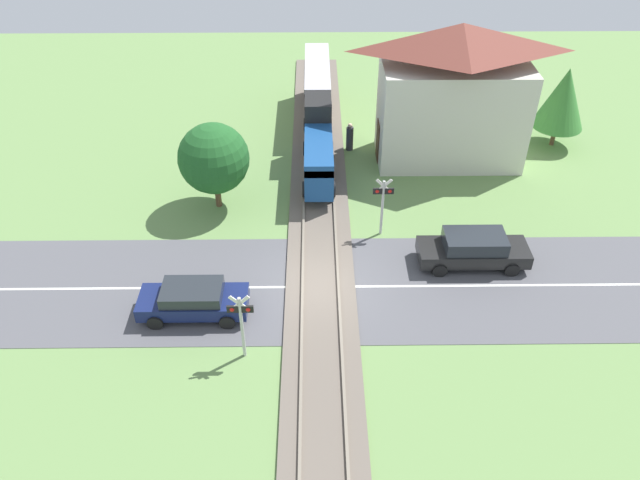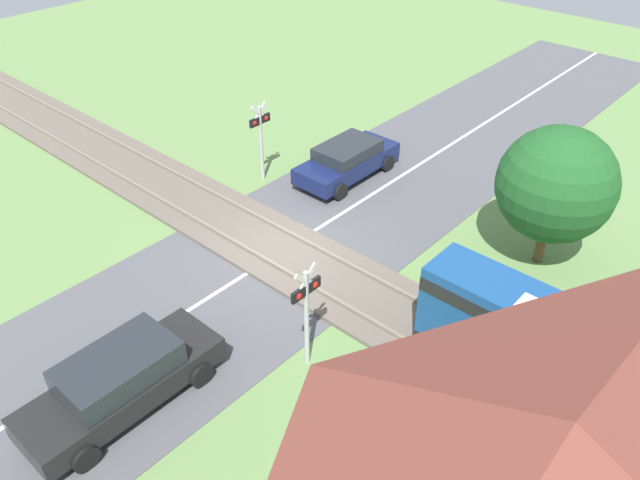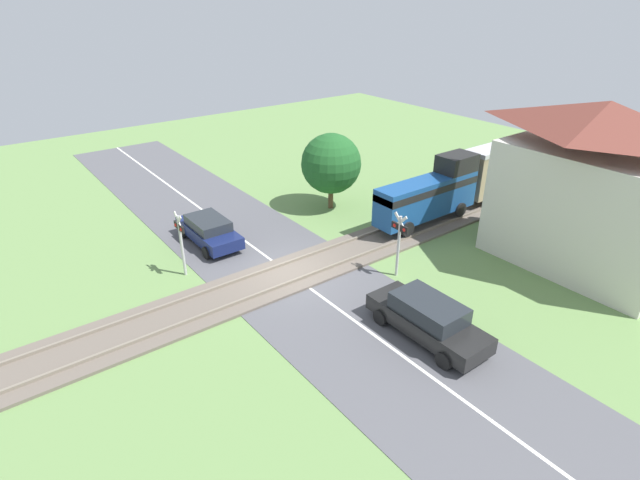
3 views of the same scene
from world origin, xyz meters
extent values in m
plane|color=#66894C|center=(0.00, 0.00, 0.00)|extent=(60.00, 60.00, 0.00)
cube|color=#515156|center=(0.00, 0.00, 0.01)|extent=(48.00, 6.40, 0.02)
cube|color=silver|center=(0.00, 0.00, 0.02)|extent=(48.00, 0.12, 0.00)
cube|color=#665B51|center=(0.00, 0.00, 0.06)|extent=(2.80, 48.00, 0.12)
cube|color=slate|center=(-0.72, 0.00, 0.18)|extent=(0.10, 48.00, 0.12)
cube|color=slate|center=(0.72, 0.00, 0.18)|extent=(0.10, 48.00, 0.12)
cube|color=navy|center=(0.00, 8.31, 1.57)|extent=(1.35, 6.16, 1.90)
cube|color=black|center=(0.00, 8.31, 2.09)|extent=(1.37, 6.16, 0.36)
cylinder|color=black|center=(-0.72, 6.34, 0.62)|extent=(0.14, 0.76, 0.76)
cylinder|color=black|center=(0.72, 6.34, 0.62)|extent=(0.14, 0.76, 0.76)
cylinder|color=black|center=(0.72, 10.28, 0.62)|extent=(0.14, 0.76, 0.76)
cube|color=#141E4C|center=(-4.83, -1.44, 0.58)|extent=(4.11, 1.62, 0.56)
cube|color=#23282D|center=(-4.83, -1.44, 1.08)|extent=(2.26, 1.49, 0.45)
cylinder|color=black|center=(-3.49, -0.63, 0.30)|extent=(0.60, 0.18, 0.60)
cylinder|color=black|center=(-3.49, -2.25, 0.30)|extent=(0.60, 0.18, 0.60)
cylinder|color=black|center=(-6.17, -0.63, 0.30)|extent=(0.60, 0.18, 0.60)
cylinder|color=black|center=(-6.17, -2.25, 0.30)|extent=(0.60, 0.18, 0.60)
cube|color=black|center=(6.38, 1.44, 0.59)|extent=(4.57, 1.63, 0.59)
cube|color=#23282D|center=(6.38, 1.44, 1.18)|extent=(2.51, 1.50, 0.59)
cylinder|color=black|center=(4.89, 0.62, 0.30)|extent=(0.60, 0.18, 0.60)
cylinder|color=black|center=(4.89, 2.26, 0.30)|extent=(0.60, 0.18, 0.60)
cylinder|color=black|center=(7.86, 0.62, 0.30)|extent=(0.60, 0.18, 0.60)
cylinder|color=black|center=(7.86, 2.26, 0.30)|extent=(0.60, 0.18, 0.60)
cylinder|color=#B7B7B7|center=(-2.74, -3.60, 1.38)|extent=(0.12, 0.12, 2.76)
cube|color=black|center=(-2.74, -3.60, 2.27)|extent=(0.90, 0.08, 0.28)
sphere|color=red|center=(-3.01, -3.60, 2.27)|extent=(0.18, 0.18, 0.18)
sphere|color=red|center=(-2.47, -3.60, 2.27)|extent=(0.18, 0.18, 0.18)
cube|color=silver|center=(-2.74, -3.60, 2.51)|extent=(0.72, 0.04, 0.72)
cube|color=silver|center=(-2.74, -3.60, 2.51)|extent=(0.72, 0.04, 0.72)
cylinder|color=#B7B7B7|center=(2.74, 3.60, 1.38)|extent=(0.12, 0.12, 2.76)
cube|color=black|center=(2.74, 3.60, 2.27)|extent=(0.90, 0.08, 0.28)
sphere|color=red|center=(3.01, 3.60, 2.27)|extent=(0.18, 0.18, 0.18)
sphere|color=red|center=(2.47, 3.60, 2.27)|extent=(0.18, 0.18, 0.18)
cube|color=silver|center=(2.74, 3.60, 2.51)|extent=(0.72, 0.04, 0.72)
cube|color=silver|center=(2.74, 3.60, 2.51)|extent=(0.72, 0.04, 0.72)
pyramid|color=brown|center=(6.80, 10.29, 6.53)|extent=(7.88, 3.96, 1.34)
cylinder|color=brown|center=(-4.77, 5.92, 0.59)|extent=(0.28, 0.28, 1.19)
sphere|color=#1E5623|center=(-4.77, 5.92, 2.57)|extent=(3.26, 3.26, 3.26)
camera|label=1|loc=(-0.23, -18.79, 16.81)|focal=35.00mm
camera|label=2|loc=(10.45, 10.88, 11.15)|focal=35.00mm
camera|label=3|loc=(15.49, -10.11, 10.98)|focal=28.00mm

